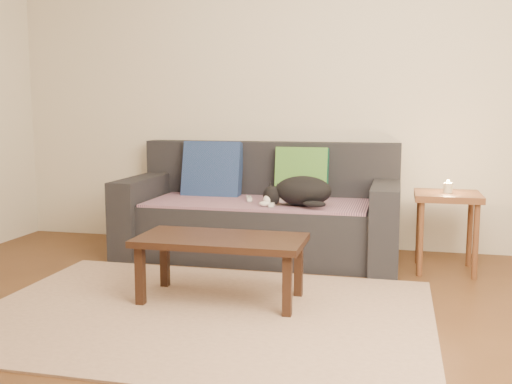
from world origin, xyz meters
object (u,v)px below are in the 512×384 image
sofa (261,216)px  side_table (447,207)px  wii_remote_a (249,199)px  coffee_table (221,245)px  cat (300,192)px  wii_remote_b (272,204)px

sofa → side_table: (1.37, -0.15, 0.15)m
wii_remote_a → coffee_table: (0.10, -1.10, -0.11)m
sofa → cat: 0.48m
side_table → wii_remote_b: bearing=-173.1°
sofa → wii_remote_a: size_ratio=14.00×
wii_remote_a → coffee_table: wii_remote_a is taller
wii_remote_b → cat: bearing=-74.0°
wii_remote_a → side_table: size_ratio=0.27×
cat → coffee_table: (-0.31, -0.95, -0.20)m
cat → side_table: cat is taller
coffee_table → wii_remote_b: bearing=82.1°
sofa → wii_remote_a: bearing=-131.6°
cat → sofa: bearing=170.4°
cat → coffee_table: 1.02m
wii_remote_a → wii_remote_b: bearing=-151.4°
coffee_table → sofa: bearing=91.5°
cat → wii_remote_b: bearing=-136.2°
cat → wii_remote_b: 0.22m
cat → wii_remote_a: (-0.42, 0.15, -0.09)m
cat → side_table: (1.03, 0.08, -0.08)m
sofa → coffee_table: sofa is taller
cat → side_table: bearing=28.2°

